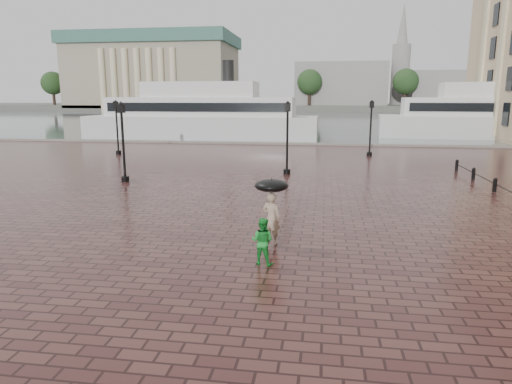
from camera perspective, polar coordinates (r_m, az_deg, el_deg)
ground at (r=16.12m, az=-11.11°, el=-5.67°), size 300.00×300.00×0.00m
harbour_water at (r=106.69m, az=5.74°, el=9.19°), size 240.00×240.00×0.00m
quay_edge at (r=47.00m, az=2.02°, el=5.97°), size 80.00×0.60×0.30m
far_shore at (r=174.58m, az=6.90°, el=10.49°), size 300.00×60.00×2.00m
museum at (r=170.35m, az=-12.64°, el=14.61°), size 57.00×32.50×26.00m
distant_skyline at (r=170.01m, az=23.70°, el=12.43°), size 102.50×22.00×33.00m
far_trees at (r=152.62m, az=6.71°, el=13.48°), size 188.00×8.00×13.50m
street_lamps at (r=32.76m, az=-3.50°, el=7.49°), size 21.44×14.44×4.40m
adult_pedestrian at (r=14.98m, az=1.92°, el=-3.32°), size 0.73×0.58×1.74m
child_pedestrian at (r=13.24m, az=0.81°, el=-6.16°), size 0.78×0.67×1.39m
ferry_near at (r=54.20m, az=-6.80°, el=9.48°), size 26.92×6.62×8.82m
ferry_far at (r=60.58m, az=28.02°, el=8.42°), size 27.14×8.54×8.76m
umbrella at (r=14.74m, az=1.95°, el=0.80°), size 1.10×1.10×1.16m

